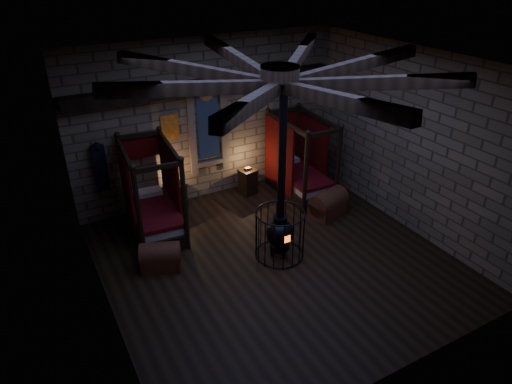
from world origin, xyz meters
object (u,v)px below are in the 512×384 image
stove (280,230)px  trunk_left (161,257)px  bed_right (299,175)px  trunk_right (328,204)px  bed_left (154,211)px

stove → trunk_left: bearing=161.3°
bed_right → stove: stove is taller
trunk_right → stove: 2.22m
trunk_left → stove: stove is taller
trunk_left → stove: (2.42, -0.83, 0.38)m
bed_right → trunk_right: size_ratio=2.03×
bed_right → bed_left: bearing=-178.7°
bed_right → stove: size_ratio=0.53×
bed_right → trunk_left: size_ratio=2.24×
bed_right → trunk_right: 1.42m
trunk_left → trunk_right: (4.41, 0.08, 0.04)m
trunk_left → trunk_right: size_ratio=0.91×
bed_right → trunk_left: (-4.43, -1.48, -0.26)m
bed_left → bed_right: (4.07, -0.01, -0.00)m
bed_left → stove: (2.06, -2.32, 0.11)m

